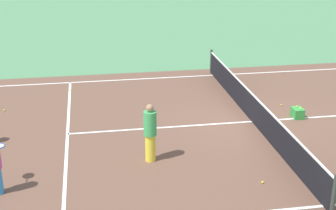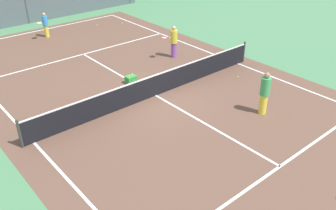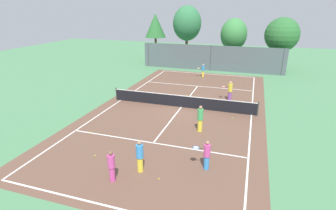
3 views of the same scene
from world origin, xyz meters
name	(u,v)px [view 2 (image 2 of 3)]	position (x,y,z in m)	size (l,w,h in m)	color
ground_plane	(156,96)	(0.00, 0.00, 0.00)	(80.00, 80.00, 0.00)	#4C8456
court_surface	(156,96)	(0.00, 0.00, 0.00)	(13.00, 25.00, 0.01)	brown
tennis_net	(155,85)	(0.00, 0.00, 0.51)	(11.90, 0.10, 1.10)	#333833
perimeter_fence	(25,0)	(0.00, 14.00, 1.60)	(18.00, 0.12, 3.20)	#515B60
player_0	(174,41)	(3.54, 2.87, 0.89)	(0.95, 0.47, 1.72)	purple
player_4	(45,25)	(-0.27, 10.46, 0.78)	(0.87, 0.68, 1.52)	yellow
player_5	(265,93)	(2.32, -3.93, 0.91)	(0.38, 0.38, 1.78)	yellow
ball_crate	(131,80)	(-0.10, 1.72, 0.18)	(0.48, 0.36, 0.43)	green
tennis_ball_2	(110,91)	(-1.32, 1.61, 0.03)	(0.07, 0.07, 0.07)	#CCE533
tennis_ball_4	(122,23)	(4.86, 9.76, 0.03)	(0.07, 0.07, 0.07)	#CCE533
tennis_ball_5	(97,25)	(3.30, 10.47, 0.03)	(0.07, 0.07, 0.07)	#CCE533
tennis_ball_6	(238,77)	(4.17, -1.11, 0.03)	(0.07, 0.07, 0.07)	#CCE533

